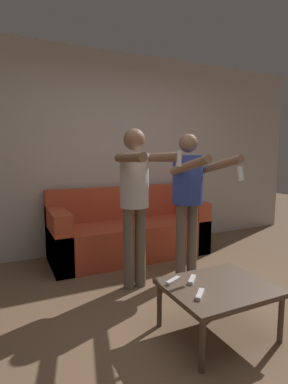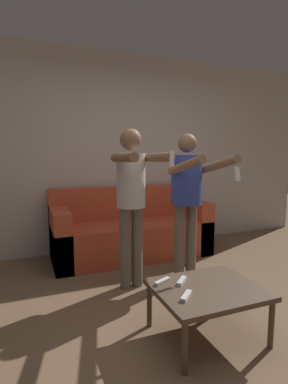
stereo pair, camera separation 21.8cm
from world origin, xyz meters
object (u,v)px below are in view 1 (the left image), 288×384
Objects in this scene: person_standing_left at (135,192)px; remote_far at (173,281)px; couch at (129,232)px; remote_mid at (192,280)px; remote_near at (200,294)px; person_standing_right at (189,189)px; coffee_table at (218,290)px.

person_standing_left reaches higher than remote_far.
couch reaches higher than remote_mid.
person_standing_left is at bearing 87.21° from remote_far.
person_standing_left is 1.20m from remote_near.
remote_near is 0.88× the size of remote_far.
person_standing_right is at bearing -0.08° from person_standing_left.
couch is 1.18m from person_standing_left.
coffee_table is (-0.38, -0.97, -0.62)m from person_standing_right.
remote_mid is at bearing 133.37° from coffee_table.
remote_mid is 0.15m from remote_far.
person_standing_left reaches higher than person_standing_right.
remote_mid is (0.09, 0.22, 0.00)m from remote_near.
remote_near is (0.01, -1.05, -0.58)m from person_standing_left.
person_standing_right is at bearing 50.19° from remote_far.
person_standing_left is 11.94× the size of remote_mid.
remote_near is 0.24m from remote_mid.
remote_near is at bearing -119.86° from person_standing_right.
couch is 13.30× the size of remote_far.
person_standing_right is 11.55× the size of remote_near.
person_standing_left is 1.18m from coffee_table.
couch is 15.25× the size of remote_mid.
remote_near and remote_far have the same top height.
person_standing_right is at bearing 60.14° from remote_near.
couch is at bearing 71.58° from person_standing_left.
person_standing_left reaches higher than remote_near.
remote_far is (-0.04, -0.79, -0.58)m from person_standing_left.
couch is 1.18m from person_standing_right.
remote_far is (-0.27, 0.19, 0.05)m from coffee_table.
person_standing_left is at bearing 179.92° from person_standing_right.
person_standing_right reaches higher than remote_mid.
remote_near is (-0.30, -1.98, 0.09)m from couch.
couch reaches higher than coffee_table.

